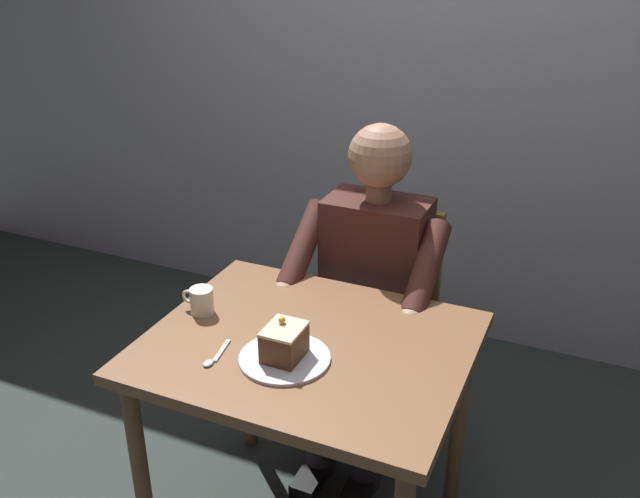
{
  "coord_description": "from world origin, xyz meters",
  "views": [
    {
      "loc": [
        -0.7,
        1.51,
        1.84
      ],
      "look_at": [
        0.01,
        -0.1,
        1.01
      ],
      "focal_mm": 38.44,
      "sensor_mm": 36.0,
      "label": 1
    }
  ],
  "objects_px": {
    "coffee_cup": "(201,300)",
    "dessert_spoon": "(215,357)",
    "dining_table": "(308,371)",
    "cake_slice": "(284,342)",
    "seated_person": "(368,294)",
    "chair": "(382,313)"
  },
  "relations": [
    {
      "from": "seated_person",
      "to": "coffee_cup",
      "type": "height_order",
      "value": "seated_person"
    },
    {
      "from": "dining_table",
      "to": "dessert_spoon",
      "type": "relative_size",
      "value": 6.4
    },
    {
      "from": "chair",
      "to": "cake_slice",
      "type": "bearing_deg",
      "value": 88.52
    },
    {
      "from": "cake_slice",
      "to": "coffee_cup",
      "type": "relative_size",
      "value": 1.13
    },
    {
      "from": "coffee_cup",
      "to": "dessert_spoon",
      "type": "bearing_deg",
      "value": 130.15
    },
    {
      "from": "coffee_cup",
      "to": "cake_slice",
      "type": "bearing_deg",
      "value": 160.18
    },
    {
      "from": "coffee_cup",
      "to": "dessert_spoon",
      "type": "xyz_separation_m",
      "value": [
        -0.17,
        0.2,
        -0.04
      ]
    },
    {
      "from": "dining_table",
      "to": "cake_slice",
      "type": "distance_m",
      "value": 0.19
    },
    {
      "from": "seated_person",
      "to": "dessert_spoon",
      "type": "distance_m",
      "value": 0.73
    },
    {
      "from": "chair",
      "to": "coffee_cup",
      "type": "distance_m",
      "value": 0.82
    },
    {
      "from": "dining_table",
      "to": "seated_person",
      "type": "xyz_separation_m",
      "value": [
        0.0,
        -0.51,
        -0.0
      ]
    },
    {
      "from": "dessert_spoon",
      "to": "seated_person",
      "type": "bearing_deg",
      "value": -106.12
    },
    {
      "from": "dining_table",
      "to": "coffee_cup",
      "type": "bearing_deg",
      "value": -2.58
    },
    {
      "from": "chair",
      "to": "seated_person",
      "type": "distance_m",
      "value": 0.24
    },
    {
      "from": "dining_table",
      "to": "cake_slice",
      "type": "height_order",
      "value": "cake_slice"
    },
    {
      "from": "seated_person",
      "to": "coffee_cup",
      "type": "xyz_separation_m",
      "value": [
        0.37,
        0.49,
        0.15
      ]
    },
    {
      "from": "dining_table",
      "to": "cake_slice",
      "type": "relative_size",
      "value": 7.6
    },
    {
      "from": "cake_slice",
      "to": "dining_table",
      "type": "bearing_deg",
      "value": -100.64
    },
    {
      "from": "dining_table",
      "to": "chair",
      "type": "height_order",
      "value": "chair"
    },
    {
      "from": "coffee_cup",
      "to": "seated_person",
      "type": "bearing_deg",
      "value": -126.66
    },
    {
      "from": "chair",
      "to": "dining_table",
      "type": "bearing_deg",
      "value": 90.0
    },
    {
      "from": "dining_table",
      "to": "cake_slice",
      "type": "xyz_separation_m",
      "value": [
        0.02,
        0.11,
        0.16
      ]
    }
  ]
}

